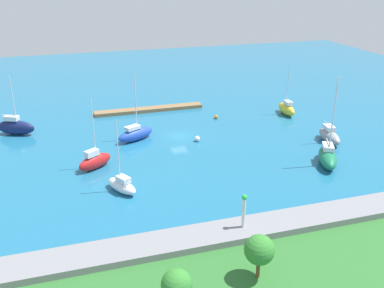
{
  "coord_description": "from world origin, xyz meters",
  "views": [
    {
      "loc": [
        17.5,
        64.62,
        26.25
      ],
      "look_at": [
        0.0,
        7.41,
        1.5
      ],
      "focal_mm": 40.56,
      "sensor_mm": 36.0,
      "label": 1
    }
  ],
  "objects_px": {
    "sailboat_navy_lone_north": "(15,127)",
    "harbor_beacon": "(244,208)",
    "pier_dock": "(149,109)",
    "sailboat_white_along_channel": "(122,185)",
    "mooring_buoy_orange": "(216,117)",
    "sailboat_yellow_mid_basin": "(287,109)",
    "mooring_buoy_white": "(197,139)",
    "sailboat_red_west_end": "(95,161)",
    "sailboat_blue_center_basin": "(135,134)",
    "sailboat_gray_far_north": "(329,136)",
    "park_tree_mideast": "(177,285)",
    "sailboat_green_lone_south": "(328,156)",
    "park_tree_center": "(259,250)"
  },
  "relations": [
    {
      "from": "sailboat_gray_far_north",
      "to": "sailboat_green_lone_south",
      "type": "distance_m",
      "value": 8.9
    },
    {
      "from": "sailboat_red_west_end",
      "to": "mooring_buoy_orange",
      "type": "relative_size",
      "value": 14.45
    },
    {
      "from": "sailboat_green_lone_south",
      "to": "mooring_buoy_orange",
      "type": "relative_size",
      "value": 18.34
    },
    {
      "from": "park_tree_center",
      "to": "sailboat_red_west_end",
      "type": "xyz_separation_m",
      "value": [
        11.48,
        -28.33,
        -2.5
      ]
    },
    {
      "from": "pier_dock",
      "to": "mooring_buoy_orange",
      "type": "height_order",
      "value": "mooring_buoy_orange"
    },
    {
      "from": "harbor_beacon",
      "to": "sailboat_blue_center_basin",
      "type": "relative_size",
      "value": 0.34
    },
    {
      "from": "sailboat_navy_lone_north",
      "to": "harbor_beacon",
      "type": "bearing_deg",
      "value": -32.64
    },
    {
      "from": "pier_dock",
      "to": "sailboat_white_along_channel",
      "type": "xyz_separation_m",
      "value": [
        9.84,
        30.78,
        0.56
      ]
    },
    {
      "from": "pier_dock",
      "to": "sailboat_red_west_end",
      "type": "relative_size",
      "value": 2.11
    },
    {
      "from": "sailboat_gray_far_north",
      "to": "mooring_buoy_orange",
      "type": "relative_size",
      "value": 12.91
    },
    {
      "from": "sailboat_navy_lone_north",
      "to": "sailboat_green_lone_south",
      "type": "distance_m",
      "value": 49.98
    },
    {
      "from": "sailboat_white_along_channel",
      "to": "sailboat_blue_center_basin",
      "type": "distance_m",
      "value": 17.2
    },
    {
      "from": "harbor_beacon",
      "to": "sailboat_yellow_mid_basin",
      "type": "bearing_deg",
      "value": -124.38
    },
    {
      "from": "harbor_beacon",
      "to": "sailboat_red_west_end",
      "type": "distance_m",
      "value": 25.32
    },
    {
      "from": "park_tree_mideast",
      "to": "harbor_beacon",
      "type": "bearing_deg",
      "value": -134.84
    },
    {
      "from": "pier_dock",
      "to": "sailboat_blue_center_basin",
      "type": "distance_m",
      "value": 15.15
    },
    {
      "from": "sailboat_navy_lone_north",
      "to": "park_tree_mideast",
      "type": "bearing_deg",
      "value": -47.75
    },
    {
      "from": "sailboat_red_west_end",
      "to": "park_tree_center",
      "type": "bearing_deg",
      "value": -101.17
    },
    {
      "from": "sailboat_gray_far_north",
      "to": "sailboat_navy_lone_north",
      "type": "distance_m",
      "value": 51.46
    },
    {
      "from": "sailboat_gray_far_north",
      "to": "mooring_buoy_orange",
      "type": "xyz_separation_m",
      "value": [
        13.43,
        -15.99,
        -0.74
      ]
    },
    {
      "from": "pier_dock",
      "to": "mooring_buoy_orange",
      "type": "bearing_deg",
      "value": 143.71
    },
    {
      "from": "harbor_beacon",
      "to": "mooring_buoy_orange",
      "type": "xyz_separation_m",
      "value": [
        -10.41,
        -36.65,
        -3.33
      ]
    },
    {
      "from": "park_tree_center",
      "to": "sailboat_white_along_channel",
      "type": "xyz_separation_m",
      "value": [
        8.89,
        -20.59,
        -2.78
      ]
    },
    {
      "from": "mooring_buoy_white",
      "to": "harbor_beacon",
      "type": "bearing_deg",
      "value": 82.17
    },
    {
      "from": "sailboat_yellow_mid_basin",
      "to": "mooring_buoy_orange",
      "type": "distance_m",
      "value": 13.7
    },
    {
      "from": "park_tree_mideast",
      "to": "sailboat_navy_lone_north",
      "type": "relative_size",
      "value": 0.48
    },
    {
      "from": "sailboat_blue_center_basin",
      "to": "sailboat_red_west_end",
      "type": "height_order",
      "value": "sailboat_blue_center_basin"
    },
    {
      "from": "sailboat_red_west_end",
      "to": "sailboat_navy_lone_north",
      "type": "xyz_separation_m",
      "value": [
        11.38,
        -17.19,
        0.2
      ]
    },
    {
      "from": "pier_dock",
      "to": "mooring_buoy_white",
      "type": "relative_size",
      "value": 23.42
    },
    {
      "from": "harbor_beacon",
      "to": "sailboat_red_west_end",
      "type": "height_order",
      "value": "sailboat_red_west_end"
    },
    {
      "from": "park_tree_center",
      "to": "sailboat_gray_far_north",
      "type": "relative_size",
      "value": 0.47
    },
    {
      "from": "sailboat_blue_center_basin",
      "to": "mooring_buoy_orange",
      "type": "xyz_separation_m",
      "value": [
        -16.07,
        -6.21,
        -0.77
      ]
    },
    {
      "from": "sailboat_navy_lone_north",
      "to": "sailboat_blue_center_basin",
      "type": "bearing_deg",
      "value": 1.1
    },
    {
      "from": "harbor_beacon",
      "to": "sailboat_yellow_mid_basin",
      "type": "distance_m",
      "value": 42.57
    },
    {
      "from": "harbor_beacon",
      "to": "mooring_buoy_orange",
      "type": "height_order",
      "value": "harbor_beacon"
    },
    {
      "from": "sailboat_yellow_mid_basin",
      "to": "sailboat_navy_lone_north",
      "type": "height_order",
      "value": "sailboat_navy_lone_north"
    },
    {
      "from": "park_tree_mideast",
      "to": "sailboat_blue_center_basin",
      "type": "distance_m",
      "value": 40.36
    },
    {
      "from": "park_tree_mideast",
      "to": "sailboat_navy_lone_north",
      "type": "xyz_separation_m",
      "value": [
        14.75,
        -48.43,
        -2.96
      ]
    },
    {
      "from": "pier_dock",
      "to": "sailboat_gray_far_north",
      "type": "height_order",
      "value": "sailboat_gray_far_north"
    },
    {
      "from": "pier_dock",
      "to": "harbor_beacon",
      "type": "xyz_separation_m",
      "value": [
        -0.5,
        44.66,
        3.35
      ]
    },
    {
      "from": "park_tree_center",
      "to": "sailboat_blue_center_basin",
      "type": "xyz_separation_m",
      "value": [
        4.22,
        -37.14,
        -2.55
      ]
    },
    {
      "from": "sailboat_red_west_end",
      "to": "mooring_buoy_orange",
      "type": "distance_m",
      "value": 27.76
    },
    {
      "from": "sailboat_gray_far_north",
      "to": "park_tree_mideast",
      "type": "bearing_deg",
      "value": -39.81
    },
    {
      "from": "park_tree_mideast",
      "to": "sailboat_white_along_channel",
      "type": "distance_m",
      "value": 23.75
    },
    {
      "from": "sailboat_blue_center_basin",
      "to": "mooring_buoy_orange",
      "type": "bearing_deg",
      "value": -5.26
    },
    {
      "from": "sailboat_navy_lone_north",
      "to": "sailboat_red_west_end",
      "type": "bearing_deg",
      "value": -31.19
    },
    {
      "from": "park_tree_mideast",
      "to": "mooring_buoy_white",
      "type": "relative_size",
      "value": 5.29
    },
    {
      "from": "sailboat_yellow_mid_basin",
      "to": "sailboat_blue_center_basin",
      "type": "bearing_deg",
      "value": 100.24
    },
    {
      "from": "pier_dock",
      "to": "harbor_beacon",
      "type": "relative_size",
      "value": 5.62
    },
    {
      "from": "park_tree_mideast",
      "to": "sailboat_blue_center_basin",
      "type": "bearing_deg",
      "value": -95.55
    }
  ]
}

